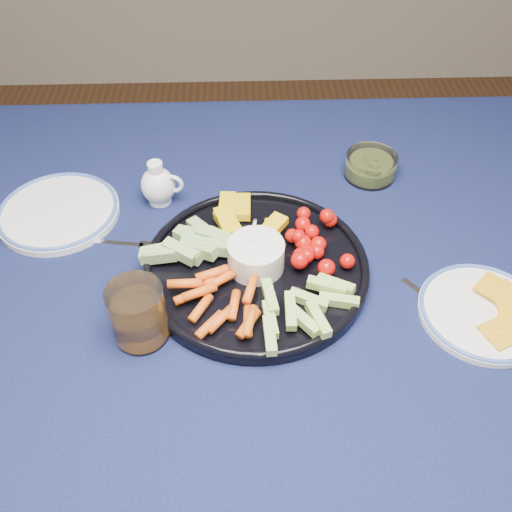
{
  "coord_description": "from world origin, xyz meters",
  "views": [
    {
      "loc": [
        -0.09,
        -0.7,
        1.47
      ],
      "look_at": [
        -0.07,
        -0.03,
        0.79
      ],
      "focal_mm": 40.0,
      "sensor_mm": 36.0,
      "label": 1
    }
  ],
  "objects_px": {
    "side_plate_extra": "(58,211)",
    "creamer_pitcher": "(158,185)",
    "pickle_bowl": "(370,167)",
    "crudite_platter": "(254,264)",
    "cheese_plate": "(484,311)",
    "dining_table": "(292,291)",
    "juice_tumbler": "(139,316)"
  },
  "relations": [
    {
      "from": "cheese_plate",
      "to": "juice_tumbler",
      "type": "height_order",
      "value": "juice_tumbler"
    },
    {
      "from": "creamer_pitcher",
      "to": "side_plate_extra",
      "type": "bearing_deg",
      "value": -169.33
    },
    {
      "from": "dining_table",
      "to": "side_plate_extra",
      "type": "distance_m",
      "value": 0.47
    },
    {
      "from": "crudite_platter",
      "to": "pickle_bowl",
      "type": "xyz_separation_m",
      "value": [
        0.24,
        0.26,
        -0.0
      ]
    },
    {
      "from": "pickle_bowl",
      "to": "crudite_platter",
      "type": "bearing_deg",
      "value": -132.84
    },
    {
      "from": "dining_table",
      "to": "crudite_platter",
      "type": "bearing_deg",
      "value": -155.63
    },
    {
      "from": "creamer_pitcher",
      "to": "side_plate_extra",
      "type": "relative_size",
      "value": 0.4
    },
    {
      "from": "pickle_bowl",
      "to": "side_plate_extra",
      "type": "xyz_separation_m",
      "value": [
        -0.61,
        -0.1,
        -0.01
      ]
    },
    {
      "from": "dining_table",
      "to": "crudite_platter",
      "type": "height_order",
      "value": "crudite_platter"
    },
    {
      "from": "dining_table",
      "to": "creamer_pitcher",
      "type": "relative_size",
      "value": 18.34
    },
    {
      "from": "creamer_pitcher",
      "to": "juice_tumbler",
      "type": "relative_size",
      "value": 0.89
    },
    {
      "from": "juice_tumbler",
      "to": "side_plate_extra",
      "type": "bearing_deg",
      "value": 123.31
    },
    {
      "from": "creamer_pitcher",
      "to": "crudite_platter",
      "type": "bearing_deg",
      "value": -48.14
    },
    {
      "from": "juice_tumbler",
      "to": "pickle_bowl",
      "type": "bearing_deg",
      "value": 42.51
    },
    {
      "from": "dining_table",
      "to": "cheese_plate",
      "type": "xyz_separation_m",
      "value": [
        0.29,
        -0.14,
        0.1
      ]
    },
    {
      "from": "juice_tumbler",
      "to": "side_plate_extra",
      "type": "distance_m",
      "value": 0.34
    },
    {
      "from": "creamer_pitcher",
      "to": "cheese_plate",
      "type": "relative_size",
      "value": 0.44
    },
    {
      "from": "creamer_pitcher",
      "to": "side_plate_extra",
      "type": "distance_m",
      "value": 0.2
    },
    {
      "from": "dining_table",
      "to": "creamer_pitcher",
      "type": "xyz_separation_m",
      "value": [
        -0.25,
        0.17,
        0.13
      ]
    },
    {
      "from": "dining_table",
      "to": "creamer_pitcher",
      "type": "height_order",
      "value": "creamer_pitcher"
    },
    {
      "from": "pickle_bowl",
      "to": "cheese_plate",
      "type": "distance_m",
      "value": 0.39
    },
    {
      "from": "pickle_bowl",
      "to": "side_plate_extra",
      "type": "height_order",
      "value": "pickle_bowl"
    },
    {
      "from": "juice_tumbler",
      "to": "side_plate_extra",
      "type": "height_order",
      "value": "juice_tumbler"
    },
    {
      "from": "side_plate_extra",
      "to": "creamer_pitcher",
      "type": "bearing_deg",
      "value": 10.67
    },
    {
      "from": "juice_tumbler",
      "to": "cheese_plate",
      "type": "bearing_deg",
      "value": 2.04
    },
    {
      "from": "creamer_pitcher",
      "to": "side_plate_extra",
      "type": "xyz_separation_m",
      "value": [
        -0.19,
        -0.04,
        -0.03
      ]
    },
    {
      "from": "crudite_platter",
      "to": "juice_tumbler",
      "type": "height_order",
      "value": "crudite_platter"
    },
    {
      "from": "pickle_bowl",
      "to": "dining_table",
      "type": "bearing_deg",
      "value": -126.77
    },
    {
      "from": "juice_tumbler",
      "to": "side_plate_extra",
      "type": "relative_size",
      "value": 0.45
    },
    {
      "from": "side_plate_extra",
      "to": "juice_tumbler",
      "type": "bearing_deg",
      "value": -56.69
    },
    {
      "from": "dining_table",
      "to": "creamer_pitcher",
      "type": "bearing_deg",
      "value": 146.46
    },
    {
      "from": "creamer_pitcher",
      "to": "cheese_plate",
      "type": "height_order",
      "value": "creamer_pitcher"
    }
  ]
}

